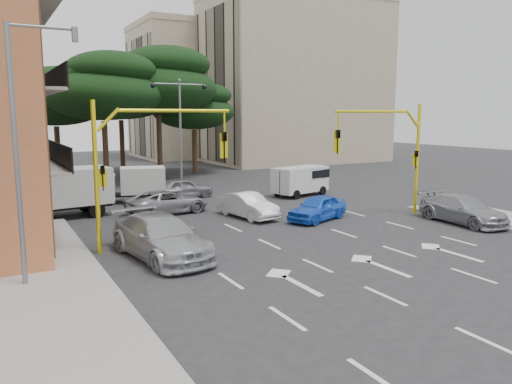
% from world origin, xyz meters
% --- Properties ---
extents(ground, '(120.00, 120.00, 0.00)m').
position_xyz_m(ground, '(0.00, 0.00, 0.00)').
color(ground, '#28282B').
rests_on(ground, ground).
extents(sidewalk_left, '(5.00, 26.00, 0.15)m').
position_xyz_m(sidewalk_left, '(-11.50, -4.00, 0.07)').
color(sidewalk_left, gray).
rests_on(sidewalk_left, ground).
extents(median_strip, '(1.40, 6.00, 0.15)m').
position_xyz_m(median_strip, '(0.00, 16.00, 0.07)').
color(median_strip, gray).
rests_on(median_strip, ground).
extents(apartment_beige_near, '(20.20, 12.15, 18.70)m').
position_xyz_m(apartment_beige_near, '(19.95, 32.00, 9.35)').
color(apartment_beige_near, tan).
rests_on(apartment_beige_near, ground).
extents(apartment_beige_far, '(16.20, 12.15, 16.70)m').
position_xyz_m(apartment_beige_far, '(12.95, 44.00, 8.35)').
color(apartment_beige_far, tan).
rests_on(apartment_beige_far, ground).
extents(pine_left_near, '(9.15, 9.15, 10.23)m').
position_xyz_m(pine_left_near, '(-3.94, 21.96, 7.60)').
color(pine_left_near, '#382616').
rests_on(pine_left_near, ground).
extents(pine_center, '(9.98, 9.98, 11.16)m').
position_xyz_m(pine_center, '(1.06, 23.96, 8.30)').
color(pine_center, '#382616').
rests_on(pine_center, ground).
extents(pine_left_far, '(8.32, 8.32, 9.30)m').
position_xyz_m(pine_left_far, '(-6.94, 25.96, 6.91)').
color(pine_left_far, '#382616').
rests_on(pine_left_far, ground).
extents(pine_right, '(7.49, 7.49, 8.37)m').
position_xyz_m(pine_right, '(5.06, 25.96, 6.22)').
color(pine_right, '#382616').
rests_on(pine_right, ground).
extents(pine_back, '(9.15, 9.15, 10.23)m').
position_xyz_m(pine_back, '(-0.94, 28.96, 7.60)').
color(pine_back, '#382616').
rests_on(pine_back, ground).
extents(signal_mast_right, '(5.79, 0.37, 6.00)m').
position_xyz_m(signal_mast_right, '(6.80, 1.99, 3.88)').
color(signal_mast_right, yellow).
rests_on(signal_mast_right, ground).
extents(signal_mast_left, '(5.79, 0.37, 6.00)m').
position_xyz_m(signal_mast_left, '(-6.80, 1.99, 3.88)').
color(signal_mast_left, yellow).
rests_on(signal_mast_left, ground).
extents(street_lamp_left, '(2.08, 0.20, 8.00)m').
position_xyz_m(street_lamp_left, '(-11.29, -1.00, 4.72)').
color(street_lamp_left, slate).
rests_on(street_lamp_left, sidewalk_left).
extents(street_lamp_center, '(4.16, 0.36, 7.77)m').
position_xyz_m(street_lamp_center, '(0.00, 16.00, 5.43)').
color(street_lamp_center, slate).
rests_on(street_lamp_center, median_strip).
extents(car_white_hatch, '(1.97, 4.16, 1.32)m').
position_xyz_m(car_white_hatch, '(-0.21, 5.34, 0.66)').
color(car_white_hatch, silver).
rests_on(car_white_hatch, ground).
extents(car_blue_compact, '(4.14, 2.85, 1.31)m').
position_xyz_m(car_blue_compact, '(2.65, 3.00, 0.65)').
color(car_blue_compact, blue).
rests_on(car_blue_compact, ground).
extents(car_silver_wagon, '(3.00, 5.84, 1.62)m').
position_xyz_m(car_silver_wagon, '(-6.65, 0.27, 0.81)').
color(car_silver_wagon, '#ACB0B4').
rests_on(car_silver_wagon, ground).
extents(car_silver_cross_a, '(4.89, 2.76, 1.29)m').
position_xyz_m(car_silver_cross_a, '(-3.60, 8.50, 0.65)').
color(car_silver_cross_a, '#93949A').
rests_on(car_silver_cross_a, ground).
extents(car_silver_cross_b, '(3.94, 1.75, 1.32)m').
position_xyz_m(car_silver_cross_b, '(-0.98, 13.00, 0.66)').
color(car_silver_cross_b, '#94969B').
rests_on(car_silver_cross_b, ground).
extents(car_silver_parked, '(2.21, 4.91, 1.40)m').
position_xyz_m(car_silver_parked, '(8.70, -1.09, 0.70)').
color(car_silver_parked, '#97999E').
rests_on(car_silver_parked, ground).
extents(van_white, '(4.30, 2.73, 1.99)m').
position_xyz_m(van_white, '(6.32, 10.14, 0.99)').
color(van_white, silver).
rests_on(van_white, ground).
extents(box_truck_a, '(5.57, 2.84, 2.63)m').
position_xyz_m(box_truck_a, '(-9.00, 10.00, 1.31)').
color(box_truck_a, silver).
rests_on(box_truck_a, ground).
extents(box_truck_b, '(4.79, 2.94, 2.20)m').
position_xyz_m(box_truck_b, '(-4.50, 13.02, 1.10)').
color(box_truck_b, white).
rests_on(box_truck_b, ground).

